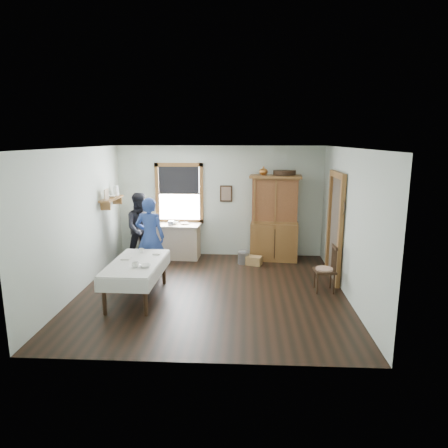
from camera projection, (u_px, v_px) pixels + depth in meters
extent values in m
cube|color=black|center=(212.00, 291.00, 7.64)|extent=(5.00, 5.00, 0.01)
cube|color=silver|center=(211.00, 148.00, 7.07)|extent=(5.00, 5.00, 0.01)
cube|color=beige|center=(220.00, 201.00, 9.79)|extent=(5.00, 0.01, 2.70)
cube|color=beige|center=(195.00, 264.00, 4.91)|extent=(5.00, 0.01, 2.70)
cube|color=beige|center=(79.00, 221.00, 7.48)|extent=(0.01, 5.00, 2.70)
cube|color=beige|center=(349.00, 224.00, 7.22)|extent=(0.01, 5.00, 2.70)
cube|color=white|center=(179.00, 193.00, 9.79)|extent=(1.00, 0.02, 1.30)
cube|color=brown|center=(179.00, 165.00, 9.62)|extent=(1.18, 0.06, 0.09)
cube|color=brown|center=(180.00, 221.00, 9.91)|extent=(1.18, 0.06, 0.09)
cube|color=brown|center=(157.00, 193.00, 9.79)|extent=(0.09, 0.06, 1.48)
cube|color=brown|center=(201.00, 193.00, 9.74)|extent=(0.09, 0.06, 1.48)
cube|color=black|center=(179.00, 180.00, 9.68)|extent=(0.98, 0.03, 0.65)
cube|color=#4E4438|center=(336.00, 229.00, 8.12)|extent=(0.03, 0.90, 2.10)
cube|color=brown|center=(340.00, 235.00, 7.62)|extent=(0.08, 0.12, 2.10)
cube|color=brown|center=(329.00, 224.00, 8.62)|extent=(0.08, 0.12, 2.10)
cube|color=brown|center=(338.00, 175.00, 7.89)|extent=(0.08, 1.14, 0.12)
cube|color=brown|center=(111.00, 199.00, 8.90)|extent=(0.24, 1.00, 0.04)
cube|color=brown|center=(106.00, 206.00, 8.53)|extent=(0.22, 0.03, 0.18)
cube|color=brown|center=(117.00, 200.00, 9.31)|extent=(0.22, 0.03, 0.18)
cube|color=tan|center=(106.00, 195.00, 8.58)|extent=(0.03, 0.22, 0.24)
cylinder|color=white|center=(116.00, 191.00, 9.21)|extent=(0.12, 0.12, 0.22)
cube|color=#331F11|center=(226.00, 194.00, 9.71)|extent=(0.30, 0.04, 0.40)
torus|color=black|center=(343.00, 201.00, 7.44)|extent=(0.01, 0.27, 0.27)
cube|color=tan|center=(170.00, 241.00, 9.71)|extent=(1.49, 0.64, 0.84)
cube|color=brown|center=(275.00, 218.00, 9.44)|extent=(1.24, 0.67, 2.03)
cube|color=silver|center=(137.00, 280.00, 7.26)|extent=(0.94, 1.74, 0.69)
cube|color=#331F11|center=(325.00, 269.00, 7.56)|extent=(0.44, 0.44, 0.90)
cube|color=gray|center=(243.00, 258.00, 9.31)|extent=(0.29, 0.29, 0.28)
cube|color=#B28450|center=(254.00, 260.00, 9.22)|extent=(0.41, 0.34, 0.20)
imported|color=navy|center=(150.00, 240.00, 8.37)|extent=(0.60, 0.42, 1.56)
imported|color=black|center=(142.00, 231.00, 9.28)|extent=(0.91, 0.83, 1.53)
imported|color=white|center=(135.00, 265.00, 6.87)|extent=(0.15, 0.15, 0.10)
imported|color=white|center=(141.00, 251.00, 7.74)|extent=(0.11, 0.11, 0.09)
imported|color=white|center=(145.00, 266.00, 6.89)|extent=(0.28, 0.28, 0.05)
imported|color=#806855|center=(180.00, 223.00, 9.67)|extent=(0.23, 0.27, 0.02)
imported|color=white|center=(174.00, 223.00, 9.63)|extent=(0.27, 0.27, 0.07)
imported|color=white|center=(112.00, 196.00, 8.94)|extent=(0.22, 0.22, 0.05)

